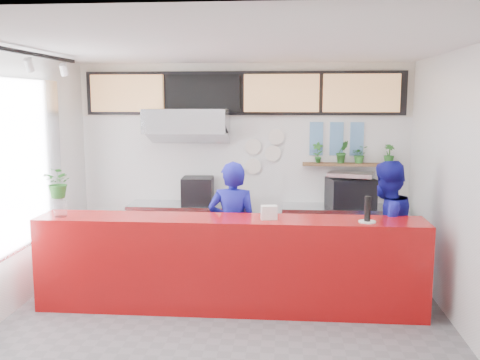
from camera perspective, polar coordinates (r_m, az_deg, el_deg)
The scene contains 44 objects.
floor at distance 6.15m, azimuth -1.53°, elevation -14.94°, with size 5.00×5.00×0.00m, color slate.
ceiling at distance 5.67m, azimuth -1.65°, elevation 14.10°, with size 5.00×5.00×0.00m, color silver.
wall_back at distance 8.19m, azimuth 0.36°, elevation 1.87°, with size 5.00×5.00×0.00m, color white.
wall_left at distance 6.49m, azimuth -24.08°, elevation -0.63°, with size 5.00×5.00×0.00m, color white.
wall_right at distance 5.99m, azimuth 22.94°, elevation -1.28°, with size 5.00×5.00×0.00m, color white.
service_counter at distance 6.33m, azimuth -1.14°, elevation -8.93°, with size 4.50×0.60×1.10m, color #A70B0D.
cream_band at distance 8.12m, azimuth 0.36°, elevation 9.59°, with size 5.00×0.02×0.80m, color beige.
prep_bench at distance 8.19m, azimuth -5.43°, elevation -5.65°, with size 1.80×0.60×0.90m, color #B2B5BA.
panini_oven at distance 8.03m, azimuth -4.53°, elevation -1.16°, with size 0.45×0.45×0.41m, color black.
extraction_hood at distance 7.89m, azimuth -5.67°, elevation 6.31°, with size 1.20×0.70×0.35m, color #B2B5BA.
hood_lip at distance 7.91m, azimuth -5.65°, elevation 4.86°, with size 1.20×0.70×0.08m, color #B2B5BA.
right_bench at distance 8.11m, azimuth 10.87°, elevation -5.91°, with size 1.80×0.60×0.90m, color #B2B5BA.
espresso_machine at distance 7.98m, azimuth 11.70°, elevation -1.31°, with size 0.65×0.47×0.42m, color black.
espresso_tray at distance 7.94m, azimuth 11.76°, elevation 0.60°, with size 0.63×0.44×0.06m, color #B4B5BB.
herb_shelf at distance 8.12m, azimuth 11.64°, elevation 1.64°, with size 1.40×0.18×0.04m, color brown.
menu_board_far_left at distance 8.34m, azimuth -11.93°, elevation 9.04°, with size 1.10×0.10×0.55m, color tan.
menu_board_mid_left at distance 8.08m, azimuth -3.93°, elevation 9.22°, with size 1.10×0.10×0.55m, color black.
menu_board_mid_right at distance 7.99m, azimuth 4.43°, elevation 9.22°, with size 1.10×0.10×0.55m, color tan.
menu_board_far_right at distance 8.06m, azimuth 12.81°, elevation 9.03°, with size 1.10×0.10×0.55m, color tan.
soffit at distance 8.09m, azimuth 0.35°, elevation 9.24°, with size 4.80×0.04×0.65m, color black.
window_pane at distance 6.72m, azimuth -22.74°, elevation 1.46°, with size 0.04×2.20×1.90m, color silver.
window_frame at distance 6.71m, azimuth -22.59°, elevation 1.46°, with size 0.03×2.30×2.00m, color #B2B5BA.
track_rail at distance 6.26m, azimuth -21.62°, elevation 12.44°, with size 0.05×2.40×0.04m, color black.
dec_plate_a at distance 8.12m, azimuth 1.40°, elevation 3.58°, with size 0.24×0.24×0.03m, color silver.
dec_plate_b at distance 8.12m, azimuth 3.52°, elevation 2.86°, with size 0.24×0.24×0.03m, color silver.
dec_plate_c at distance 8.15m, azimuth 1.40°, elevation 1.48°, with size 0.24×0.24×0.03m, color silver.
dec_plate_d at distance 8.10m, azimuth 3.89°, elevation 4.62°, with size 0.24×0.24×0.03m, color silver.
photo_frame_a at distance 8.11m, azimuth 8.16°, elevation 5.27°, with size 0.20×0.02×0.25m, color #598CBF.
photo_frame_b at distance 8.14m, azimuth 10.27°, elevation 5.23°, with size 0.20×0.02×0.25m, color #598CBF.
photo_frame_c at distance 8.17m, azimuth 12.38°, elevation 5.18°, with size 0.20×0.02×0.25m, color #598CBF.
photo_frame_d at distance 8.13m, azimuth 8.12°, elevation 3.51°, with size 0.20×0.02×0.25m, color #598CBF.
photo_frame_e at distance 8.15m, azimuth 10.23°, elevation 3.47°, with size 0.20×0.02×0.25m, color #598CBF.
photo_frame_f at distance 8.19m, azimuth 12.32°, elevation 3.43°, with size 0.20×0.02×0.25m, color #598CBF.
staff_center at distance 6.68m, azimuth -0.76°, elevation -5.28°, with size 0.62×0.41×1.71m, color #14158D.
staff_right at distance 6.80m, azimuth 15.19°, elevation -5.26°, with size 0.84×0.65×1.73m, color #14158D.
herb_a at distance 8.06m, azimuth 8.29°, elevation 2.93°, with size 0.16×0.11×0.31m, color #286624.
herb_b at distance 8.09m, azimuth 10.86°, elevation 2.96°, with size 0.18×0.15×0.33m, color #286624.
herb_c at distance 8.12m, azimuth 12.66°, elevation 2.68°, with size 0.24×0.20×0.26m, color #286624.
herb_d at distance 8.19m, azimuth 15.62°, elevation 2.69°, with size 0.16×0.14×0.28m, color #286624.
glass_vase at distance 6.59m, azimuth -18.62°, elevation -2.92°, with size 0.15×0.15×0.19m, color silver.
basil_vase at distance 6.53m, azimuth -18.75°, elevation -0.26°, with size 0.33×0.28×0.36m, color #286624.
napkin_holder at distance 6.11m, azimuth 3.11°, elevation -3.48°, with size 0.18×0.11×0.16m, color white.
white_plate at distance 6.13m, azimuth 13.41°, elevation -4.35°, with size 0.19×0.19×0.01m, color white.
pepper_mill at distance 6.10m, azimuth 13.45°, elevation -3.00°, with size 0.07×0.07×0.28m, color black.
Camera 1 is at (0.63, -5.61, 2.45)m, focal length 40.00 mm.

